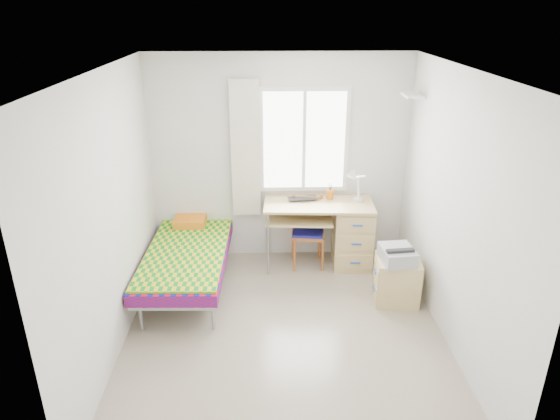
# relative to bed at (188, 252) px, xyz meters

# --- Properties ---
(floor) EXTENTS (3.50, 3.50, 0.00)m
(floor) POSITION_rel_bed_xyz_m (1.10, -1.01, -0.41)
(floor) COLOR #BCAD93
(floor) RESTS_ON ground
(ceiling) EXTENTS (3.50, 3.50, 0.00)m
(ceiling) POSITION_rel_bed_xyz_m (1.10, -1.01, 2.19)
(ceiling) COLOR white
(ceiling) RESTS_ON wall_back
(wall_back) EXTENTS (3.20, 0.00, 3.20)m
(wall_back) POSITION_rel_bed_xyz_m (1.10, 0.74, 0.89)
(wall_back) COLOR silver
(wall_back) RESTS_ON ground
(wall_left) EXTENTS (0.00, 3.50, 3.50)m
(wall_left) POSITION_rel_bed_xyz_m (-0.50, -1.01, 0.89)
(wall_left) COLOR silver
(wall_left) RESTS_ON ground
(wall_right) EXTENTS (0.00, 3.50, 3.50)m
(wall_right) POSITION_rel_bed_xyz_m (2.70, -1.01, 0.89)
(wall_right) COLOR silver
(wall_right) RESTS_ON ground
(window) EXTENTS (1.10, 0.04, 1.30)m
(window) POSITION_rel_bed_xyz_m (1.40, 0.72, 1.14)
(window) COLOR white
(window) RESTS_ON wall_back
(curtain) EXTENTS (0.35, 0.05, 1.70)m
(curtain) POSITION_rel_bed_xyz_m (0.68, 0.67, 1.04)
(curtain) COLOR #F2E7C8
(curtain) RESTS_ON wall_back
(floating_shelf) EXTENTS (0.20, 0.32, 0.03)m
(floating_shelf) POSITION_rel_bed_xyz_m (2.59, 0.39, 1.74)
(floating_shelf) COLOR white
(floating_shelf) RESTS_ON wall_right
(bed) EXTENTS (0.96, 1.98, 0.85)m
(bed) POSITION_rel_bed_xyz_m (0.00, 0.00, 0.00)
(bed) COLOR #999CA1
(bed) RESTS_ON floor
(desk) EXTENTS (1.37, 0.68, 0.84)m
(desk) POSITION_rel_bed_xyz_m (1.93, 0.43, 0.04)
(desk) COLOR tan
(desk) RESTS_ON floor
(chair) EXTENTS (0.44, 0.44, 0.90)m
(chair) POSITION_rel_bed_xyz_m (1.45, 0.46, 0.09)
(chair) COLOR #8F3A1B
(chair) RESTS_ON floor
(cabinet) EXTENTS (0.52, 0.47, 0.52)m
(cabinet) POSITION_rel_bed_xyz_m (2.37, -0.45, -0.15)
(cabinet) COLOR tan
(cabinet) RESTS_ON floor
(printer) EXTENTS (0.37, 0.42, 0.17)m
(printer) POSITION_rel_bed_xyz_m (2.33, -0.49, 0.19)
(printer) COLOR #AEB1B6
(printer) RESTS_ON cabinet
(laptop) EXTENTS (0.39, 0.28, 0.03)m
(laptop) POSITION_rel_bed_xyz_m (1.39, 0.49, 0.44)
(laptop) COLOR black
(laptop) RESTS_ON desk
(pen_cup) EXTENTS (0.10, 0.10, 0.11)m
(pen_cup) POSITION_rel_bed_xyz_m (1.72, 0.57, 0.48)
(pen_cup) COLOR orange
(pen_cup) RESTS_ON desk
(task_lamp) EXTENTS (0.24, 0.33, 0.45)m
(task_lamp) POSITION_rel_bed_xyz_m (2.00, 0.37, 0.71)
(task_lamp) COLOR white
(task_lamp) RESTS_ON desk
(book) EXTENTS (0.17, 0.23, 0.02)m
(book) POSITION_rel_bed_xyz_m (1.34, 0.45, 0.18)
(book) COLOR gray
(book) RESTS_ON desk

